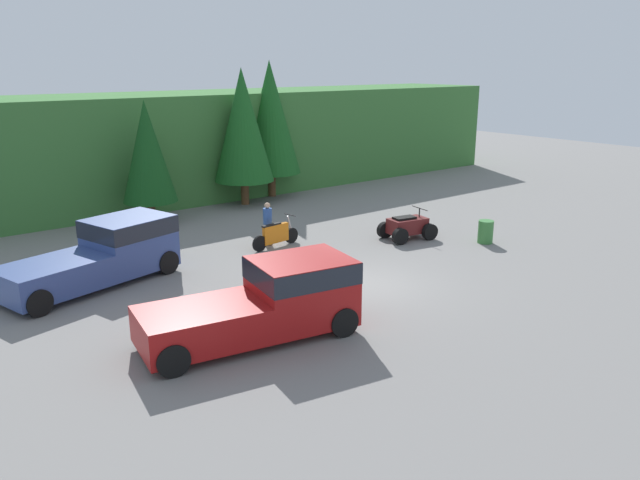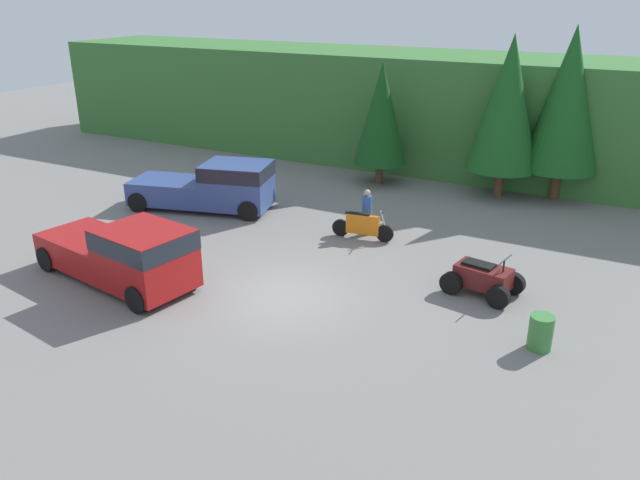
{
  "view_description": "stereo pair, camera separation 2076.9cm",
  "coord_description": "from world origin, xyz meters",
  "px_view_note": "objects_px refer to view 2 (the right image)",
  "views": [
    {
      "loc": [
        -12.39,
        -13.66,
        6.72
      ],
      "look_at": [
        0.11,
        2.21,
        0.95
      ],
      "focal_mm": 35.0,
      "sensor_mm": 36.0,
      "label": 1
    },
    {
      "loc": [
        8.33,
        -13.35,
        8.06
      ],
      "look_at": [
        0.11,
        2.21,
        0.95
      ],
      "focal_mm": 35.0,
      "sensor_mm": 36.0,
      "label": 2
    }
  ],
  "objects_px": {
    "pickup_truck_second": "(215,185)",
    "pickup_truck_red": "(126,253)",
    "rider_person": "(367,210)",
    "steel_barrel": "(541,332)",
    "quad_atv": "(483,278)",
    "dirt_bike": "(363,226)"
  },
  "relations": [
    {
      "from": "dirt_bike",
      "to": "quad_atv",
      "type": "xyz_separation_m",
      "value": [
        4.72,
        -2.25,
        0.01
      ]
    },
    {
      "from": "pickup_truck_red",
      "to": "pickup_truck_second",
      "type": "distance_m",
      "value": 6.85
    },
    {
      "from": "quad_atv",
      "to": "rider_person",
      "type": "bearing_deg",
      "value": 160.77
    },
    {
      "from": "pickup_truck_red",
      "to": "quad_atv",
      "type": "bearing_deg",
      "value": 33.82
    },
    {
      "from": "dirt_bike",
      "to": "quad_atv",
      "type": "bearing_deg",
      "value": -32.52
    },
    {
      "from": "quad_atv",
      "to": "pickup_truck_red",
      "type": "bearing_deg",
      "value": -145.39
    },
    {
      "from": "quad_atv",
      "to": "steel_barrel",
      "type": "height_order",
      "value": "quad_atv"
    },
    {
      "from": "pickup_truck_second",
      "to": "dirt_bike",
      "type": "xyz_separation_m",
      "value": [
        6.36,
        -0.15,
        -0.53
      ]
    },
    {
      "from": "dirt_bike",
      "to": "steel_barrel",
      "type": "relative_size",
      "value": 2.49
    },
    {
      "from": "pickup_truck_second",
      "to": "pickup_truck_red",
      "type": "bearing_deg",
      "value": -89.95
    },
    {
      "from": "steel_barrel",
      "to": "dirt_bike",
      "type": "bearing_deg",
      "value": 145.96
    },
    {
      "from": "pickup_truck_second",
      "to": "rider_person",
      "type": "height_order",
      "value": "pickup_truck_second"
    },
    {
      "from": "dirt_bike",
      "to": "pickup_truck_red",
      "type": "bearing_deg",
      "value": -132.33
    },
    {
      "from": "dirt_bike",
      "to": "quad_atv",
      "type": "height_order",
      "value": "quad_atv"
    },
    {
      "from": "quad_atv",
      "to": "steel_barrel",
      "type": "distance_m",
      "value": 3.0
    },
    {
      "from": "rider_person",
      "to": "steel_barrel",
      "type": "bearing_deg",
      "value": -43.82
    },
    {
      "from": "dirt_bike",
      "to": "steel_barrel",
      "type": "xyz_separation_m",
      "value": [
        6.68,
        -4.51,
        -0.03
      ]
    },
    {
      "from": "pickup_truck_red",
      "to": "dirt_bike",
      "type": "bearing_deg",
      "value": 64.12
    },
    {
      "from": "pickup_truck_red",
      "to": "steel_barrel",
      "type": "relative_size",
      "value": 6.43
    },
    {
      "from": "pickup_truck_second",
      "to": "dirt_bike",
      "type": "distance_m",
      "value": 6.38
    },
    {
      "from": "pickup_truck_red",
      "to": "dirt_bike",
      "type": "relative_size",
      "value": 2.58
    },
    {
      "from": "dirt_bike",
      "to": "steel_barrel",
      "type": "height_order",
      "value": "dirt_bike"
    }
  ]
}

